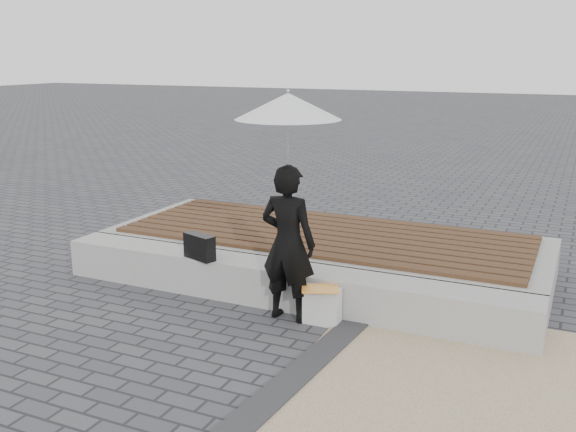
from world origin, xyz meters
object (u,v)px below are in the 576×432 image
object	(u,v)px
seating_ledge	(280,284)
parasol	(288,106)
handbag	(200,247)
woman	(288,243)
canvas_tote	(322,306)

from	to	relation	value
seating_ledge	parasol	distance (m)	1.84
parasol	handbag	xyz separation A→B (m)	(-1.07, 0.16, -1.46)
parasol	handbag	distance (m)	1.82
seating_ledge	woman	distance (m)	0.67
canvas_tote	parasol	bearing A→B (deg)	-179.26
woman	canvas_tote	distance (m)	0.66
woman	handbag	distance (m)	1.10
woman	handbag	bearing A→B (deg)	-6.19
handbag	parasol	bearing A→B (deg)	10.05
parasol	canvas_tote	size ratio (longest dim) A/B	3.38
parasol	handbag	world-z (taller)	parasol
seating_ledge	handbag	xyz separation A→B (m)	(-0.83, -0.17, 0.33)
handbag	woman	bearing A→B (deg)	10.05
woman	parasol	bearing A→B (deg)	112.83
woman	canvas_tote	bearing A→B (deg)	-176.64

